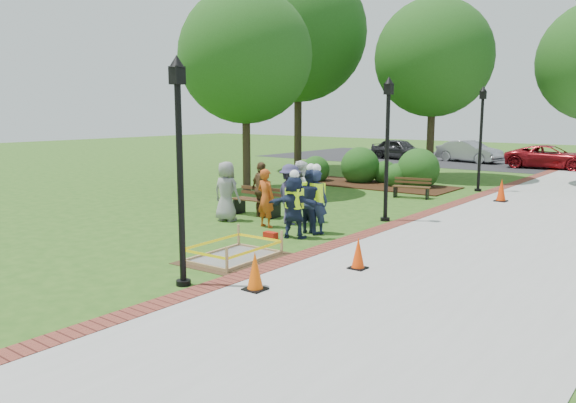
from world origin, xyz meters
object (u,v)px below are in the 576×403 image
Objects in this scene: cone_front at (255,272)px; hivis_worker_a at (294,204)px; bench_near at (257,207)px; hivis_worker_c at (311,199)px; wet_concrete_pad at (233,248)px; lamp_near at (180,155)px; hivis_worker_b at (316,199)px.

hivis_worker_a reaches higher than cone_front.
bench_near is 3.05m from hivis_worker_c.
cone_front is 0.41× the size of hivis_worker_a.
wet_concrete_pad is 2.37m from cone_front.
lamp_near reaches higher than hivis_worker_c.
hivis_worker_c is at bearing 93.49° from wet_concrete_pad.
hivis_worker_b is (2.96, -0.97, 0.65)m from bench_near.
hivis_worker_c reaches higher than cone_front.
hivis_worker_c is (-2.09, 4.67, 0.58)m from cone_front.
bench_near is at bearing 147.94° from hivis_worker_a.
wet_concrete_pad is 1.26× the size of hivis_worker_c.
hivis_worker_b is (-0.64, 5.29, -1.55)m from lamp_near.
cone_front is (1.89, -1.42, 0.12)m from wet_concrete_pad.
bench_near is 0.39× the size of lamp_near.
hivis_worker_a is at bearing 117.85° from cone_front.
hivis_worker_c reaches higher than hivis_worker_a.
bench_near is 2.26× the size of cone_front.
hivis_worker_c is at bearing 92.10° from hivis_worker_a.
bench_near is at bearing 119.89° from lamp_near.
hivis_worker_b is at bearing -18.20° from bench_near.
hivis_worker_b is at bearing 90.84° from wet_concrete_pad.
hivis_worker_b reaches higher than wet_concrete_pad.
hivis_worker_b is 0.15m from hivis_worker_c.
bench_near is 3.40m from hivis_worker_a.
hivis_worker_b is 1.00× the size of hivis_worker_c.
hivis_worker_c is at bearing 114.12° from cone_front.
hivis_worker_c reaches higher than bench_near.
bench_near is 0.88× the size of hivis_worker_c.
cone_front is at bearing 24.21° from lamp_near.
lamp_near is (3.60, -6.26, 2.20)m from bench_near.
hivis_worker_c is at bearing 98.59° from lamp_near.
hivis_worker_a is at bearing 93.92° from wet_concrete_pad.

